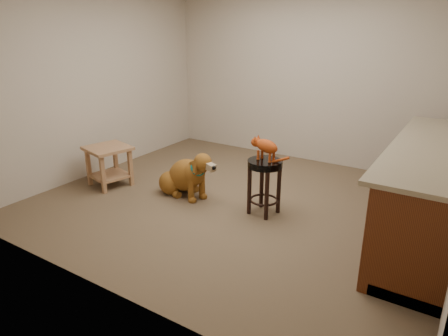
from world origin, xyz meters
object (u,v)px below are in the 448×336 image
Objects in this scene: padded_stool at (265,176)px; side_table at (109,160)px; wood_stool at (422,161)px; tabby_kitten at (265,146)px; golden_retriever at (186,176)px.

side_table is (-2.09, -0.34, -0.10)m from padded_stool.
tabby_kitten reaches higher than wood_stool.
side_table is at bearing -149.93° from golden_retriever.
side_table is 1.34× the size of tabby_kitten.
padded_stool is 0.34m from tabby_kitten.
side_table is 0.62× the size of golden_retriever.
side_table is at bearing -162.62° from tabby_kitten.
padded_stool is 2.11m from side_table.
wood_stool reaches higher than padded_stool.
tabby_kitten is (1.03, 0.06, 0.53)m from golden_retriever.
tabby_kitten is at bearing 9.29° from side_table.
wood_stool is 2.95m from golden_retriever.
wood_stool is 2.17m from tabby_kitten.
tabby_kitten is (-1.37, -1.63, 0.39)m from wood_stool.
padded_stool is at bearing 9.18° from side_table.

